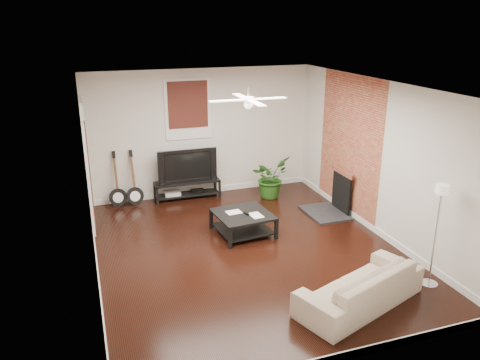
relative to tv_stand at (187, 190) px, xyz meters
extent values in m
cube|color=black|center=(0.42, -2.78, -0.20)|extent=(5.00, 6.00, 0.01)
cube|color=white|center=(0.42, -2.78, 2.60)|extent=(5.00, 6.00, 0.01)
cube|color=silver|center=(0.42, 0.22, 1.20)|extent=(5.00, 0.01, 2.80)
cube|color=silver|center=(0.42, -5.78, 1.20)|extent=(5.00, 0.01, 2.80)
cube|color=silver|center=(-2.08, -2.78, 1.20)|extent=(0.01, 6.00, 2.80)
cube|color=silver|center=(2.92, -2.78, 1.20)|extent=(0.01, 6.00, 2.80)
cube|color=#B04938|center=(2.91, -1.78, 1.20)|extent=(0.02, 2.20, 2.80)
cube|color=black|center=(2.62, -1.78, 0.26)|extent=(0.80, 1.10, 0.92)
cube|color=#3E1211|center=(0.12, 0.19, 1.75)|extent=(1.00, 0.06, 1.30)
cube|color=white|center=(-2.04, -0.88, 1.05)|extent=(0.08, 1.00, 2.50)
cube|color=black|center=(0.00, 0.00, 0.00)|extent=(1.44, 0.38, 0.40)
imported|color=black|center=(0.00, 0.02, 0.57)|extent=(1.29, 0.17, 0.74)
cube|color=black|center=(0.56, -2.13, 0.00)|extent=(1.06, 1.06, 0.41)
imported|color=tan|center=(1.34, -4.82, 0.09)|extent=(2.11, 1.39, 0.57)
imported|color=#245618|center=(1.77, -0.50, 0.26)|extent=(1.08, 1.06, 0.91)
camera|label=1|loc=(-2.08, -9.72, 3.60)|focal=35.57mm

